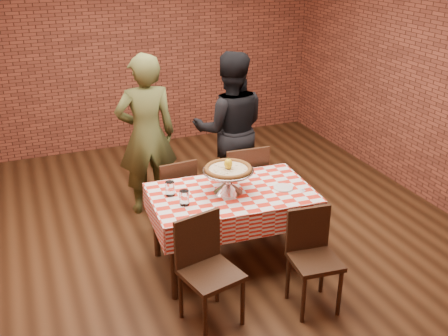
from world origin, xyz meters
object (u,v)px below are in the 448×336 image
(water_glass_left, at_px, (184,198))
(chair_far_left, at_px, (173,195))
(chair_near_right, at_px, (315,263))
(diner_olive, at_px, (147,135))
(table, at_px, (231,229))
(condiment_caddy, at_px, (223,174))
(pizza_stand, at_px, (228,181))
(water_glass_right, at_px, (170,189))
(chair_near_left, at_px, (211,275))
(chair_far_right, at_px, (240,183))
(diner_black, at_px, (230,129))
(pizza, at_px, (228,170))

(water_glass_left, relative_size, chair_far_left, 0.15)
(chair_near_right, distance_m, diner_olive, 2.39)
(table, height_order, chair_far_left, chair_far_left)
(table, height_order, chair_near_right, chair_near_right)
(condiment_caddy, relative_size, chair_far_left, 0.15)
(condiment_caddy, bearing_deg, pizza_stand, -103.98)
(condiment_caddy, height_order, chair_far_left, condiment_caddy)
(water_glass_left, distance_m, water_glass_right, 0.23)
(water_glass_left, xyz_separation_m, chair_near_left, (0.00, -0.63, -0.37))
(water_glass_right, xyz_separation_m, chair_far_right, (0.92, 0.55, -0.36))
(water_glass_right, bearing_deg, chair_near_right, -47.36)
(condiment_caddy, xyz_separation_m, diner_olive, (-0.45, 1.08, 0.07))
(diner_olive, bearing_deg, chair_near_left, 91.38)
(chair_near_left, bearing_deg, water_glass_right, 80.76)
(water_glass_left, relative_size, condiment_caddy, 1.02)
(chair_near_right, distance_m, chair_far_left, 1.75)
(pizza_stand, xyz_separation_m, chair_far_right, (0.42, 0.67, -0.39))
(condiment_caddy, xyz_separation_m, chair_far_right, (0.37, 0.43, -0.35))
(table, bearing_deg, diner_black, 68.04)
(pizza, xyz_separation_m, chair_far_right, (0.42, 0.67, -0.51))
(water_glass_left, relative_size, water_glass_right, 1.00)
(table, height_order, condiment_caddy, condiment_caddy)
(diner_olive, bearing_deg, pizza, 109.56)
(chair_near_left, bearing_deg, chair_near_right, -23.20)
(diner_olive, xyz_separation_m, diner_black, (0.94, -0.10, -0.02))
(pizza_stand, xyz_separation_m, condiment_caddy, (0.04, 0.24, -0.04))
(water_glass_right, relative_size, chair_far_right, 0.14)
(pizza, xyz_separation_m, water_glass_left, (-0.45, -0.10, -0.15))
(chair_near_right, relative_size, chair_far_right, 0.92)
(chair_near_left, height_order, chair_far_right, chair_far_right)
(pizza, bearing_deg, chair_far_left, 113.05)
(chair_far_right, bearing_deg, chair_near_right, 92.37)
(water_glass_left, height_order, chair_far_left, water_glass_left)
(diner_olive, height_order, diner_black, diner_olive)
(chair_far_left, bearing_deg, chair_near_right, 109.31)
(pizza, relative_size, water_glass_right, 3.26)
(chair_far_right, bearing_deg, pizza_stand, 60.67)
(table, relative_size, chair_far_left, 1.67)
(chair_far_left, bearing_deg, pizza, 108.23)
(condiment_caddy, bearing_deg, water_glass_left, -149.06)
(table, relative_size, chair_far_right, 1.54)
(chair_far_right, distance_m, diner_black, 0.70)
(water_glass_left, distance_m, chair_far_right, 1.21)
(chair_far_left, bearing_deg, diner_black, -154.33)
(pizza, distance_m, condiment_caddy, 0.29)
(water_glass_left, height_order, diner_olive, diner_olive)
(diner_olive, bearing_deg, pizza_stand, 109.56)
(diner_black, bearing_deg, chair_far_left, 47.33)
(water_glass_right, relative_size, diner_olive, 0.07)
(chair_far_left, bearing_deg, condiment_caddy, 121.08)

